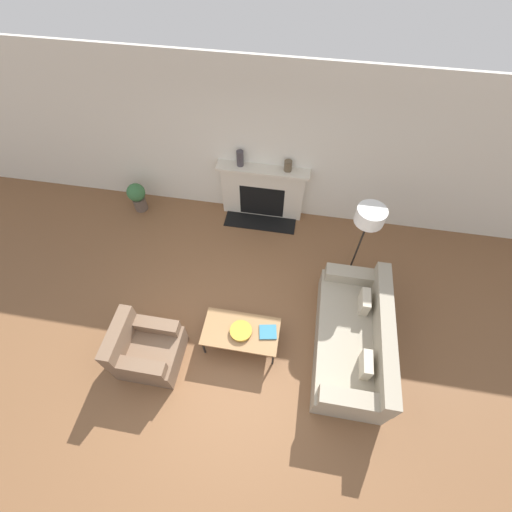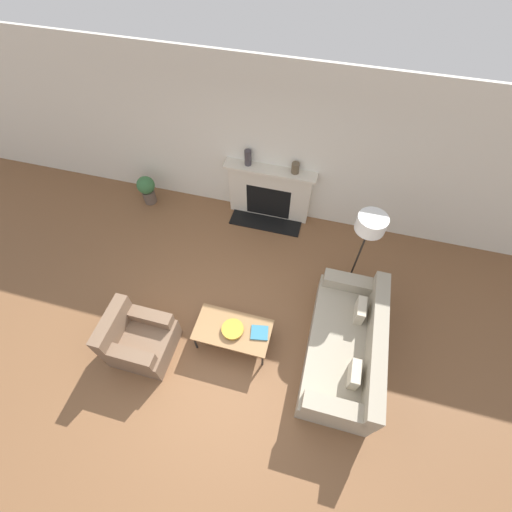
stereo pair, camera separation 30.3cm
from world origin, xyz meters
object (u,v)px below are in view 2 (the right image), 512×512
Objects in this scene: bowl at (233,329)px; mantel_vase_left at (248,158)px; couch at (347,346)px; book at (259,333)px; coffee_table at (233,330)px; fireplace at (269,193)px; armchair_near at (138,340)px; floor_lamp at (369,229)px; potted_plant at (147,188)px; mantel_vase_center_left at (295,168)px.

mantel_vase_left reaches higher than bowl.
couch is 7.45× the size of book.
couch is 1.64m from coffee_table.
armchair_near is (-1.17, -3.18, -0.23)m from fireplace.
bowl is (0.12, -2.73, -0.10)m from fireplace.
floor_lamp is (1.57, 1.47, 1.04)m from coffee_table.
floor_lamp is 4.33m from potted_plant.
bowl is 1.68× the size of mantel_vase_center_left.
armchair_near is at bearing -110.22° from fireplace.
bowl is 0.19× the size of floor_lamp.
couch reaches higher than book.
mantel_vase_left reaches higher than book.
couch is at bearing -28.24° from potted_plant.
coffee_table is 3.93× the size of book.
book is at bearing -88.46° from mantel_vase_center_left.
fireplace is 5.87× the size of book.
mantel_vase_center_left is at bearing 0.00° from mantel_vase_left.
bowl is (-1.62, -0.22, 0.13)m from couch.
mantel_vase_left is at bearing 177.94° from fireplace.
coffee_table is at bearing -82.95° from couch.
mantel_vase_left is (-0.40, 0.01, 0.72)m from fireplace.
armchair_near reaches higher than book.
couch is 4.71m from potted_plant.
potted_plant is at bearing -118.24° from couch.
fireplace reaches higher than couch.
coffee_table is (-1.63, -0.20, 0.06)m from couch.
couch is 6.52× the size of bowl.
couch is 1.26× the size of floor_lamp.
couch is 1.89× the size of coffee_table.
book is at bearing -39.40° from potted_plant.
floor_lamp is 2.44m from mantel_vase_left.
mantel_vase_left is 1.50× the size of mantel_vase_center_left.
mantel_vase_center_left is (-1.32, 2.53, 0.90)m from couch.
fireplace is at bearing 90.28° from book.
armchair_near is at bearing -173.33° from book.
couch is at bearing -49.68° from mantel_vase_left.
coffee_table is at bearing -70.03° from armchair_near.
floor_lamp reaches higher than coffee_table.
fireplace is at bearing 92.34° from coffee_table.
coffee_table is 0.07m from bowl.
mantel_vase_left is at bearing 100.70° from coffee_table.
coffee_table is 3.85× the size of mantel_vase_left.
couch is 10.96× the size of mantel_vase_center_left.
couch is 1.64m from bowl.
bowl is 1.12× the size of mantel_vase_left.
mantel_vase_left is (-2.15, 2.53, 0.95)m from couch.
armchair_near is 2.97× the size of mantel_vase_left.
fireplace is 1.93× the size of armchair_near.
book is at bearing -79.45° from fireplace.
bowl is at bearing -136.42° from floor_lamp.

